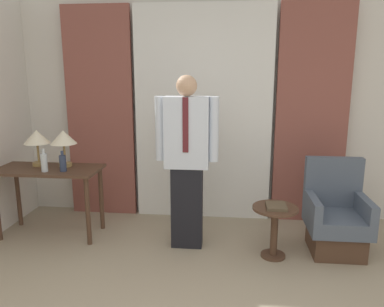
# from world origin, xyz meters

# --- Properties ---
(wall_back) EXTENTS (10.00, 0.06, 2.70)m
(wall_back) POSITION_xyz_m (0.00, 3.13, 1.35)
(wall_back) COLOR silver
(wall_back) RESTS_ON ground_plane
(curtain_sheer_center) EXTENTS (1.65, 0.06, 2.58)m
(curtain_sheer_center) POSITION_xyz_m (0.00, 3.00, 1.29)
(curtain_sheer_center) COLOR white
(curtain_sheer_center) RESTS_ON ground_plane
(curtain_drape_left) EXTENTS (0.83, 0.06, 2.58)m
(curtain_drape_left) POSITION_xyz_m (-1.28, 3.00, 1.29)
(curtain_drape_left) COLOR brown
(curtain_drape_left) RESTS_ON ground_plane
(curtain_drape_right) EXTENTS (0.83, 0.06, 2.58)m
(curtain_drape_right) POSITION_xyz_m (1.28, 3.00, 1.29)
(curtain_drape_right) COLOR brown
(curtain_drape_right) RESTS_ON ground_plane
(desk) EXTENTS (1.14, 0.54, 0.77)m
(desk) POSITION_xyz_m (-1.65, 2.27, 0.65)
(desk) COLOR #4C3323
(desk) RESTS_ON ground_plane
(table_lamp_left) EXTENTS (0.29, 0.29, 0.41)m
(table_lamp_left) POSITION_xyz_m (-1.80, 2.38, 1.08)
(table_lamp_left) COLOR #9E7F47
(table_lamp_left) RESTS_ON desk
(table_lamp_right) EXTENTS (0.29, 0.29, 0.41)m
(table_lamp_right) POSITION_xyz_m (-1.49, 2.38, 1.08)
(table_lamp_right) COLOR #9E7F47
(table_lamp_right) RESTS_ON desk
(bottle_near_edge) EXTENTS (0.07, 0.07, 0.25)m
(bottle_near_edge) POSITION_xyz_m (-1.61, 2.14, 0.87)
(bottle_near_edge) COLOR silver
(bottle_near_edge) RESTS_ON desk
(bottle_by_lamp) EXTENTS (0.07, 0.07, 0.22)m
(bottle_by_lamp) POSITION_xyz_m (-1.42, 2.17, 0.86)
(bottle_by_lamp) COLOR #2D3851
(bottle_by_lamp) RESTS_ON desk
(person) EXTENTS (0.64, 0.21, 1.78)m
(person) POSITION_xyz_m (-0.10, 2.15, 0.97)
(person) COLOR black
(person) RESTS_ON ground_plane
(armchair) EXTENTS (0.58, 0.59, 0.94)m
(armchair) POSITION_xyz_m (1.42, 2.20, 0.34)
(armchair) COLOR #4C3323
(armchair) RESTS_ON ground_plane
(side_table) EXTENTS (0.44, 0.44, 0.52)m
(side_table) POSITION_xyz_m (0.79, 1.99, 0.36)
(side_table) COLOR #4C3323
(side_table) RESTS_ON ground_plane
(book) EXTENTS (0.19, 0.22, 0.03)m
(book) POSITION_xyz_m (0.79, 1.97, 0.54)
(book) COLOR brown
(book) RESTS_ON side_table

